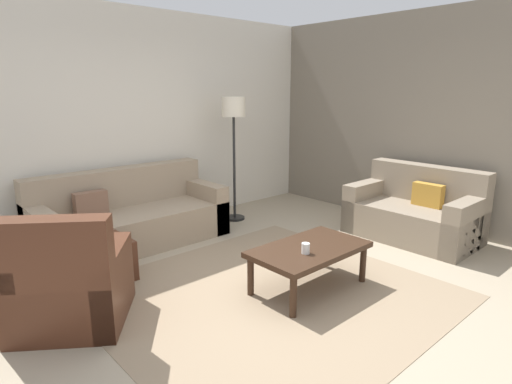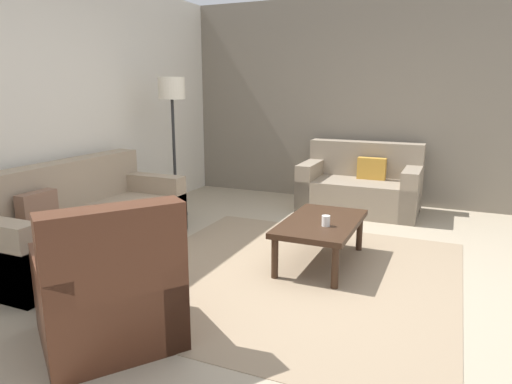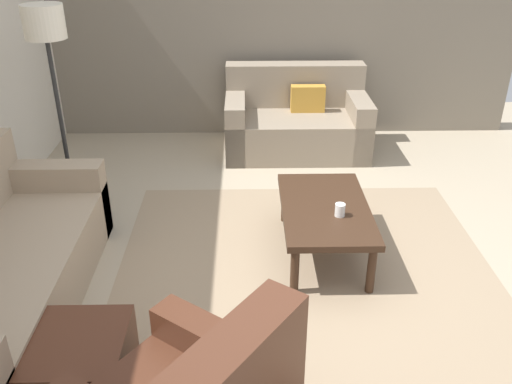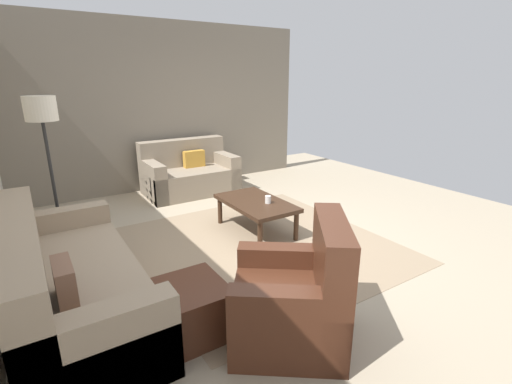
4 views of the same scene
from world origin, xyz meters
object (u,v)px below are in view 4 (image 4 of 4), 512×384
couch_loveseat (188,175)px  lamp_standing (43,125)px  armchair_leather (298,302)px  couch_main (65,286)px  cup (268,199)px  coffee_table (256,205)px  ottoman (189,310)px

couch_loveseat → lamp_standing: lamp_standing is taller
couch_loveseat → armchair_leather: bearing=168.7°
couch_main → lamp_standing: 1.91m
couch_main → cup: bearing=-77.2°
couch_main → couch_loveseat: (2.76, -2.21, 0.00)m
coffee_table → lamp_standing: bearing=67.9°
ottoman → coffee_table: (1.37, -1.49, 0.16)m
couch_loveseat → armchair_leather: size_ratio=1.33×
cup → lamp_standing: bearing=65.4°
armchair_leather → couch_main: bearing=50.2°
couch_loveseat → coffee_table: 2.08m
couch_main → armchair_leather: (-1.19, -1.42, 0.01)m
couch_loveseat → armchair_leather: (-3.94, 0.79, 0.01)m
armchair_leather → cup: size_ratio=11.88×
cup → coffee_table: bearing=29.0°
armchair_leather → coffee_table: size_ratio=1.02×
couch_loveseat → cup: couch_loveseat is taller
coffee_table → lamp_standing: 2.53m
ottoman → armchair_leather: bearing=-126.4°
couch_main → coffee_table: couch_main is taller
armchair_leather → coffee_table: 2.04m
lamp_standing → coffee_table: bearing=-112.1°
couch_main → armchair_leather: bearing=-129.8°
couch_loveseat → ottoman: bearing=157.2°
ottoman → coffee_table: bearing=-47.4°
coffee_table → cup: (-0.15, -0.08, 0.10)m
ottoman → lamp_standing: (2.24, 0.64, 1.21)m
couch_main → cup: (0.53, -2.33, 0.16)m
couch_loveseat → armchair_leather: armchair_leather is taller
cup → couch_main: bearing=102.8°
ottoman → lamp_standing: bearing=16.0°
couch_main → armchair_leather: armchair_leather is taller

